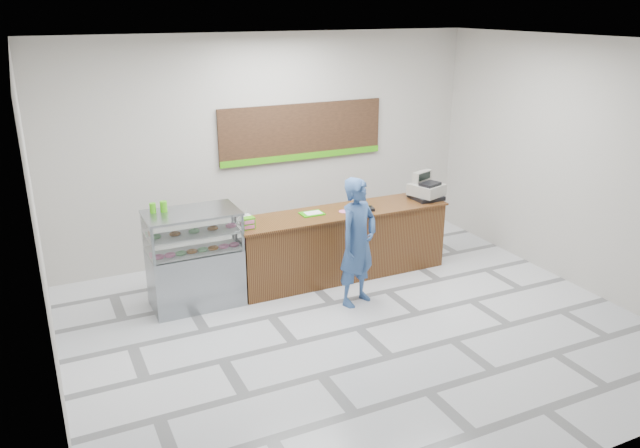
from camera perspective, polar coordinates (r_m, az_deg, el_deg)
name	(u,v)px	position (r m, az deg, el deg)	size (l,w,h in m)	color
floor	(359,328)	(8.05, 3.55, -9.46)	(7.00, 7.00, 0.00)	silver
back_wall	(270,147)	(10.00, -4.61, 7.08)	(7.00, 7.00, 0.00)	#BBB5AC
ceiling	(365,42)	(7.05, 4.16, 16.28)	(7.00, 7.00, 0.00)	silver
sales_counter	(342,243)	(9.30, 1.99, -1.78)	(3.26, 0.76, 1.03)	brown
display_case	(194,258)	(8.52, -11.40, -3.08)	(1.22, 0.72, 1.33)	gray
menu_board	(302,133)	(10.13, -1.62, 8.35)	(2.80, 0.06, 0.90)	black
cash_register	(426,189)	(9.79, 9.67, 3.16)	(0.56, 0.57, 0.41)	black
card_terminal	(370,209)	(9.18, 4.64, 1.42)	(0.09, 0.17, 0.04)	black
serving_tray	(312,214)	(8.97, -0.74, 0.97)	(0.33, 0.24, 0.02)	#2DB709
napkin_box	(246,219)	(8.65, -6.82, 0.44)	(0.13, 0.13, 0.11)	white
straw_cup	(246,218)	(8.65, -6.74, 0.51)	(0.08, 0.08, 0.13)	silver
promo_box	(248,223)	(8.42, -6.62, 0.08)	(0.18, 0.12, 0.16)	#40A911
donut_decal	(344,211)	(9.09, 2.22, 1.16)	(0.16, 0.16, 0.00)	pink
green_cup_left	(153,208)	(8.35, -15.05, 1.42)	(0.08, 0.08, 0.13)	#40A911
green_cup_right	(164,207)	(8.35, -14.11, 1.56)	(0.09, 0.09, 0.14)	#40A911
customer	(358,242)	(8.34, 3.48, -1.66)	(0.64, 0.42, 1.77)	#33548A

